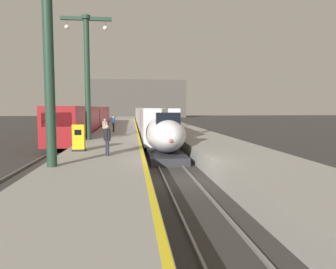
# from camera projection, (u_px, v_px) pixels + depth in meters

# --- Properties ---
(ground_plane) EXTENTS (260.00, 260.00, 0.00)m
(ground_plane) POSITION_uv_depth(u_px,v_px,m) (179.00, 181.00, 15.75)
(ground_plane) COLOR #33302D
(platform_left) EXTENTS (4.80, 110.00, 1.05)m
(platform_left) POSITION_uv_depth(u_px,v_px,m) (119.00, 133.00, 39.74)
(platform_left) COLOR gray
(platform_left) RESTS_ON ground
(platform_right) EXTENTS (4.80, 110.00, 1.05)m
(platform_right) POSITION_uv_depth(u_px,v_px,m) (182.00, 132.00, 40.67)
(platform_right) COLOR gray
(platform_right) RESTS_ON ground
(platform_left_safety_stripe) EXTENTS (0.20, 107.80, 0.01)m
(platform_left_safety_stripe) POSITION_uv_depth(u_px,v_px,m) (137.00, 128.00, 39.96)
(platform_left_safety_stripe) COLOR yellow
(platform_left_safety_stripe) RESTS_ON platform_left
(rail_main_left) EXTENTS (0.08, 110.00, 0.12)m
(rail_main_left) POSITION_uv_depth(u_px,v_px,m) (144.00, 134.00, 42.88)
(rail_main_left) COLOR slate
(rail_main_left) RESTS_ON ground
(rail_main_right) EXTENTS (0.08, 110.00, 0.12)m
(rail_main_right) POSITION_uv_depth(u_px,v_px,m) (155.00, 134.00, 43.05)
(rail_main_right) COLOR slate
(rail_main_right) RESTS_ON ground
(rail_secondary_left) EXTENTS (0.08, 110.00, 0.12)m
(rail_secondary_left) POSITION_uv_depth(u_px,v_px,m) (83.00, 135.00, 41.96)
(rail_secondary_left) COLOR slate
(rail_secondary_left) RESTS_ON ground
(rail_secondary_right) EXTENTS (0.08, 110.00, 0.12)m
(rail_secondary_right) POSITION_uv_depth(u_px,v_px,m) (95.00, 135.00, 42.13)
(rail_secondary_right) COLOR slate
(rail_secondary_right) RESTS_ON ground
(highspeed_train_main) EXTENTS (2.92, 57.01, 3.60)m
(highspeed_train_main) POSITION_uv_depth(u_px,v_px,m) (148.00, 119.00, 46.41)
(highspeed_train_main) COLOR silver
(highspeed_train_main) RESTS_ON ground
(regional_train_adjacent) EXTENTS (2.85, 36.60, 3.80)m
(regional_train_adjacent) POSITION_uv_depth(u_px,v_px,m) (89.00, 119.00, 42.09)
(regional_train_adjacent) COLOR maroon
(regional_train_adjacent) RESTS_ON ground
(station_column_near) EXTENTS (4.00, 0.68, 9.24)m
(station_column_near) POSITION_uv_depth(u_px,v_px,m) (48.00, 39.00, 13.49)
(station_column_near) COLOR #1E3828
(station_column_near) RESTS_ON platform_left
(station_column_mid) EXTENTS (4.00, 0.68, 9.95)m
(station_column_mid) POSITION_uv_depth(u_px,v_px,m) (87.00, 67.00, 25.29)
(station_column_mid) COLOR #1E3828
(station_column_mid) RESTS_ON platform_left
(passenger_near_edge) EXTENTS (0.33, 0.54, 1.69)m
(passenger_near_edge) POSITION_uv_depth(u_px,v_px,m) (113.00, 123.00, 33.71)
(passenger_near_edge) COLOR #23232D
(passenger_near_edge) RESTS_ON platform_left
(passenger_mid_platform) EXTENTS (0.38, 0.50, 1.69)m
(passenger_mid_platform) POSITION_uv_depth(u_px,v_px,m) (107.00, 138.00, 16.98)
(passenger_mid_platform) COLOR #23232D
(passenger_mid_platform) RESTS_ON platform_left
(passenger_far_waiting) EXTENTS (0.44, 0.42, 1.69)m
(passenger_far_waiting) POSITION_uv_depth(u_px,v_px,m) (105.00, 127.00, 26.60)
(passenger_far_waiting) COLOR #23232D
(passenger_far_waiting) RESTS_ON platform_left
(rolling_suitcase) EXTENTS (0.40, 0.22, 0.98)m
(rolling_suitcase) POSITION_uv_depth(u_px,v_px,m) (131.00, 129.00, 33.57)
(rolling_suitcase) COLOR #4C4C51
(rolling_suitcase) RESTS_ON platform_left
(ticket_machine_yellow) EXTENTS (0.76, 0.62, 1.60)m
(ticket_machine_yellow) POSITION_uv_depth(u_px,v_px,m) (79.00, 139.00, 18.96)
(ticket_machine_yellow) COLOR yellow
(ticket_machine_yellow) RESTS_ON platform_left
(terminus_back_wall) EXTENTS (36.00, 2.00, 14.00)m
(terminus_back_wall) POSITION_uv_depth(u_px,v_px,m) (138.00, 99.00, 116.12)
(terminus_back_wall) COLOR #4C4742
(terminus_back_wall) RESTS_ON ground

